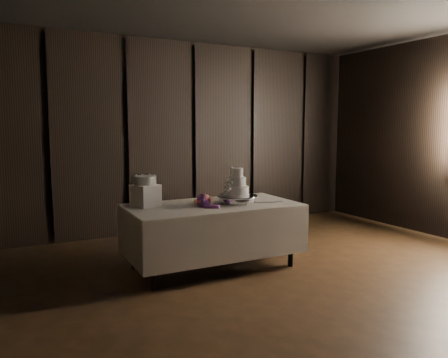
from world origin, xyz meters
TOP-DOWN VIEW (x-y plane):
  - room at (0.00, 0.00)m, footprint 6.08×7.08m
  - display_table at (-0.69, 1.49)m, footprint 2.01×1.08m
  - cake_stand at (-0.39, 1.43)m, footprint 0.62×0.62m
  - wedding_cake at (-0.42, 1.42)m, footprint 0.30×0.27m
  - bouquet at (-0.85, 1.41)m, footprint 0.45×0.47m
  - box_pedestal at (-1.43, 1.72)m, footprint 0.33×0.33m
  - small_cake at (-1.43, 1.72)m, footprint 0.30×0.30m
  - cake_knife at (-0.11, 1.28)m, footprint 0.36×0.14m

SIDE VIEW (x-z plane):
  - display_table at x=-0.69m, z-range 0.04..0.80m
  - cake_knife at x=-0.11m, z-range 0.76..0.77m
  - cake_stand at x=-0.39m, z-range 0.76..0.85m
  - bouquet at x=-0.85m, z-range 0.73..0.91m
  - box_pedestal at x=-1.43m, z-range 0.76..1.01m
  - wedding_cake at x=-0.42m, z-range 0.82..1.14m
  - small_cake at x=-1.43m, z-range 1.01..1.11m
  - room at x=0.00m, z-range -0.04..3.04m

